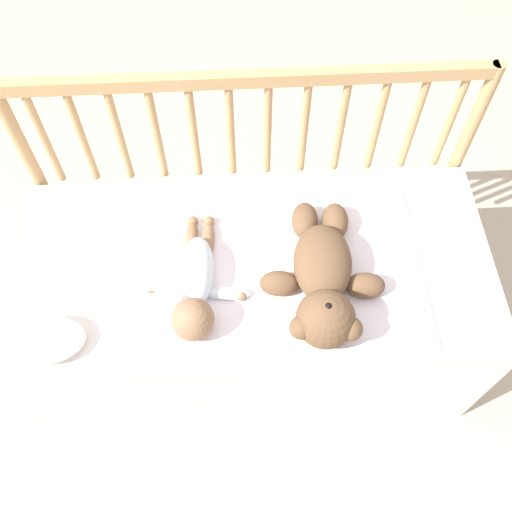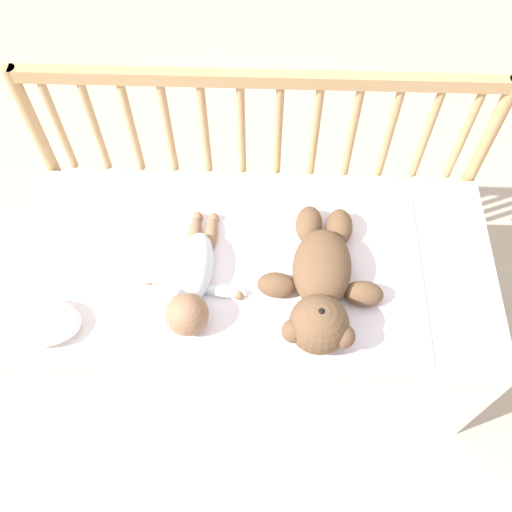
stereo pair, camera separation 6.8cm
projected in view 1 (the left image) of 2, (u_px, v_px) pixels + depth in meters
ground_plane at (256, 340)px, 1.98m from camera, size 12.00×12.00×0.00m
crib_mattress at (256, 307)px, 1.76m from camera, size 1.29×0.61×0.52m
crib_rail at (249, 144)px, 1.61m from camera, size 1.29×0.04×0.89m
blanket at (262, 271)px, 1.52m from camera, size 0.86×0.52×0.01m
teddy_bear at (323, 280)px, 1.45m from camera, size 0.33×0.45×0.15m
baby at (195, 286)px, 1.45m from camera, size 0.29×0.39×0.11m
small_pillow at (43, 340)px, 1.39m from camera, size 0.21×0.13×0.06m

